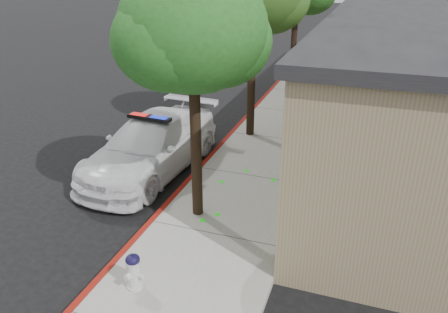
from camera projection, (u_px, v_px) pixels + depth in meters
ground at (149, 226)px, 10.14m from camera, size 120.00×120.00×0.00m
sidewalk at (251, 178)px, 12.21m from camera, size 3.20×60.00×0.15m
red_curb at (200, 170)px, 12.67m from camera, size 0.14×60.00×0.16m
clapboard_building at (441, 72)px, 15.01m from camera, size 7.30×20.89×4.24m
police_car at (151, 145)px, 12.51m from camera, size 2.60×5.57×1.69m
fire_hydrant at (134, 271)px, 7.87m from camera, size 0.43×0.37×0.74m
street_tree_near at (193, 35)px, 8.67m from camera, size 3.04×3.08×5.55m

